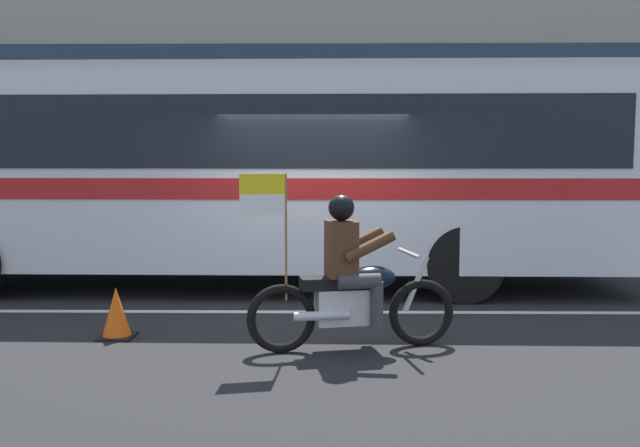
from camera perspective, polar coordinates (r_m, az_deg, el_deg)
The scene contains 8 objects.
ground_plane at distance 9.24m, azimuth -0.57°, elevation -6.59°, with size 60.00×60.00×0.00m, color black.
sidewalk_curb at distance 14.26m, azimuth -0.10°, elevation -2.07°, with size 28.00×3.80×0.15m, color gray.
lane_center_stripe at distance 8.66m, azimuth -0.66°, elevation -7.38°, with size 26.60×0.14×0.01m, color silver.
office_building_facade at distance 16.83m, azimuth 0.02°, elevation 17.80°, with size 28.00×0.89×11.08m.
transit_bus at distance 10.33m, azimuth -6.79°, elevation 5.15°, with size 11.54×2.76×3.22m.
motorcycle_with_rider at distance 6.87m, azimuth 2.55°, elevation -5.08°, with size 2.16×0.76×1.78m.
fire_hydrant at distance 13.97m, azimuth -21.21°, elevation -0.75°, with size 0.22×0.30×0.75m.
traffic_cone at distance 7.70m, azimuth -16.63°, elevation -7.27°, with size 0.36×0.36×0.55m.
Camera 1 is at (0.21, -9.04, 1.90)m, focal length 38.34 mm.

